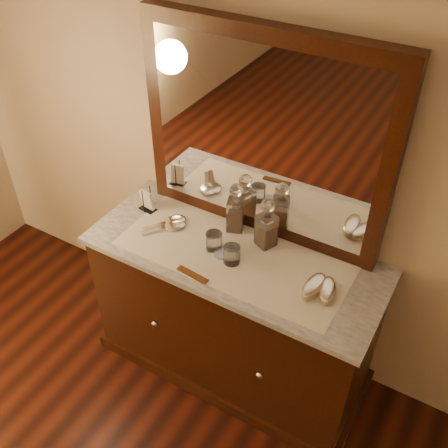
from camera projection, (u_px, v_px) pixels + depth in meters
The scene contains 18 objects.
dresser_cabinet at pixel (234, 315), 2.73m from camera, with size 1.40×0.55×0.82m, color black.
dresser_plinth at pixel (233, 358), 2.97m from camera, with size 1.46×0.59×0.08m, color black.
knob_left at pixel (155, 324), 2.63m from camera, with size 0.04×0.04×0.04m, color silver.
knob_right at pixel (260, 375), 2.40m from camera, with size 0.04×0.04×0.04m, color silver.
marble_top at pixel (235, 256), 2.46m from camera, with size 1.44×0.59×0.03m, color white.
mirror_frame at pixel (263, 138), 2.30m from camera, with size 1.20×0.08×1.00m, color black.
mirror_glass at pixel (260, 141), 2.28m from camera, with size 1.06×0.01×0.86m, color white.
lace_runner at pixel (233, 256), 2.44m from camera, with size 1.10×0.45×0.00m, color silver.
pin_dish at pixel (222, 254), 2.44m from camera, with size 0.07×0.07×0.01m, color white.
comb at pixel (193, 275), 2.33m from camera, with size 0.16×0.03×0.01m, color brown.
napkin_rack at pixel (147, 201), 2.68m from camera, with size 0.10×0.07×0.14m.
decanter_left at pixel (236, 212), 2.53m from camera, with size 0.10×0.10×0.27m.
decanter_right at pixel (266, 228), 2.44m from camera, with size 0.11×0.11×0.27m.
brush_near at pixel (314, 286), 2.25m from camera, with size 0.09×0.18×0.05m.
brush_far at pixel (327, 291), 2.23m from camera, with size 0.12×0.17×0.04m.
hand_mirror_outer at pixel (172, 221), 2.62m from camera, with size 0.18×0.22×0.02m.
hand_mirror_inner at pixel (171, 226), 2.59m from camera, with size 0.18×0.21×0.02m.
tumblers at pixel (223, 248), 2.41m from camera, with size 0.20×0.12×0.09m.
Camera 1 is at (0.88, 0.37, 2.51)m, focal length 41.63 mm.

